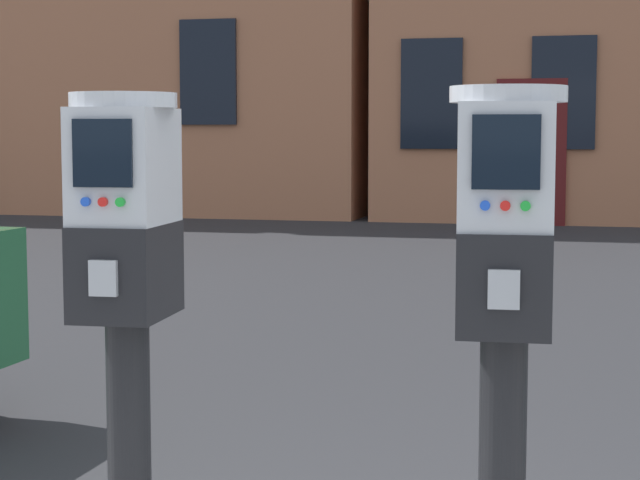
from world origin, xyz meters
name	(u,v)px	position (x,y,z in m)	size (l,w,h in m)	color
parking_meter_near_kerb	(126,289)	(-0.36, -0.34, 1.02)	(0.23, 0.26, 1.28)	black
parking_meter_twin_adjacent	(505,301)	(0.41, -0.34, 1.03)	(0.23, 0.26, 1.28)	black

